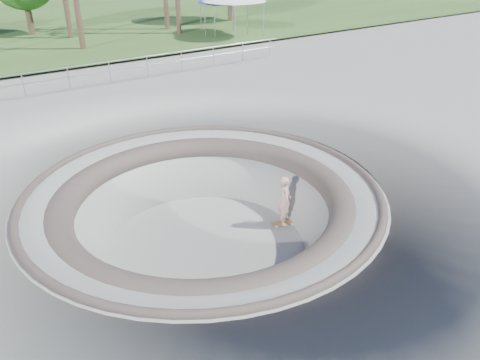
% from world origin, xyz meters
% --- Properties ---
extents(ground, '(180.00, 180.00, 0.00)m').
position_xyz_m(ground, '(0.00, 0.00, 0.00)').
color(ground, '#999A95').
rests_on(ground, ground).
extents(skate_bowl, '(14.00, 14.00, 4.10)m').
position_xyz_m(skate_bowl, '(0.00, 0.00, -1.83)').
color(skate_bowl, '#999A95').
rests_on(skate_bowl, ground).
extents(safety_railing, '(25.00, 0.06, 1.03)m').
position_xyz_m(safety_railing, '(0.00, 12.00, 0.69)').
color(safety_railing, '#95999E').
rests_on(safety_railing, ground).
extents(skateboard, '(0.85, 0.47, 0.09)m').
position_xyz_m(skateboard, '(2.70, -0.48, -1.83)').
color(skateboard, olive).
rests_on(skateboard, ground).
extents(skater, '(0.62, 0.72, 1.67)m').
position_xyz_m(skater, '(2.70, -0.48, -0.98)').
color(skater, tan).
rests_on(skater, skateboard).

